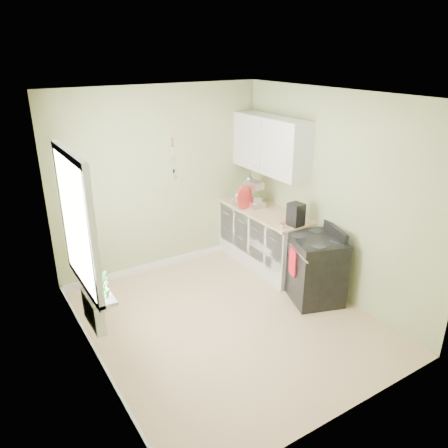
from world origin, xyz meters
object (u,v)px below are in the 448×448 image
stove (315,268)px  stand_mixer (253,194)px  coffee_maker (296,215)px  kettle (237,198)px

stove → stand_mixer: size_ratio=2.29×
stove → coffee_maker: (-0.01, 0.44, 0.61)m
stove → kettle: kettle is taller
stove → stand_mixer: 1.53m
kettle → coffee_maker: 1.15m
stove → stand_mixer: bearing=91.3°
kettle → coffee_maker: bearing=-80.2°
stand_mixer → coffee_maker: 0.95m
coffee_maker → kettle: bearing=99.8°
stand_mixer → stove: bearing=-88.7°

